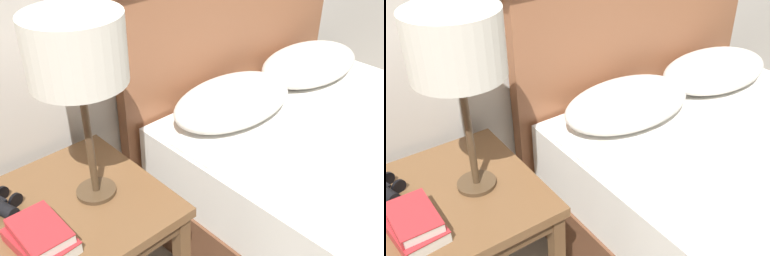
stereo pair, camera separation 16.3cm
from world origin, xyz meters
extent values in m
cube|color=brown|center=(-0.59, 0.55, 0.58)|extent=(0.58, 0.58, 0.04)
cube|color=brown|center=(-0.59, 0.55, 0.54)|extent=(0.55, 0.55, 0.05)
cube|color=brown|center=(-0.33, 0.80, 0.28)|extent=(0.04, 0.04, 0.56)
cube|color=white|center=(0.51, 0.49, 0.58)|extent=(1.24, 0.28, 0.01)
cube|color=brown|center=(0.51, 0.84, 0.56)|extent=(1.36, 0.06, 1.12)
ellipsoid|color=silver|center=(0.24, 0.60, 0.65)|extent=(0.60, 0.36, 0.15)
ellipsoid|color=silver|center=(0.79, 0.60, 0.65)|extent=(0.60, 0.36, 0.15)
cylinder|color=#4C3823|center=(-0.49, 0.54, 0.61)|extent=(0.13, 0.13, 0.01)
cylinder|color=#4C3823|center=(-0.49, 0.54, 0.81)|extent=(0.02, 0.02, 0.39)
cylinder|color=silver|center=(-0.49, 0.54, 1.11)|extent=(0.28, 0.28, 0.20)
cube|color=silver|center=(-0.73, 0.44, 0.62)|extent=(0.15, 0.22, 0.04)
cube|color=#B2282D|center=(-0.73, 0.44, 0.64)|extent=(0.15, 0.22, 0.00)
cube|color=#B2282D|center=(-0.80, 0.44, 0.62)|extent=(0.02, 0.21, 0.04)
cube|color=silver|center=(-0.73, 0.45, 0.65)|extent=(0.12, 0.19, 0.03)
cube|color=#B2282D|center=(-0.73, 0.45, 0.67)|extent=(0.12, 0.19, 0.00)
cube|color=#B2282D|center=(-0.79, 0.45, 0.65)|extent=(0.01, 0.19, 0.03)
cylinder|color=black|center=(-0.76, 0.64, 0.62)|extent=(0.07, 0.10, 0.04)
cylinder|color=black|center=(-0.71, 0.66, 0.62)|extent=(0.05, 0.02, 0.05)
cylinder|color=black|center=(-0.73, 0.72, 0.62)|extent=(0.05, 0.02, 0.05)
camera|label=1|loc=(-1.03, -0.51, 1.57)|focal=42.00mm
camera|label=2|loc=(-0.90, -0.61, 1.57)|focal=42.00mm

